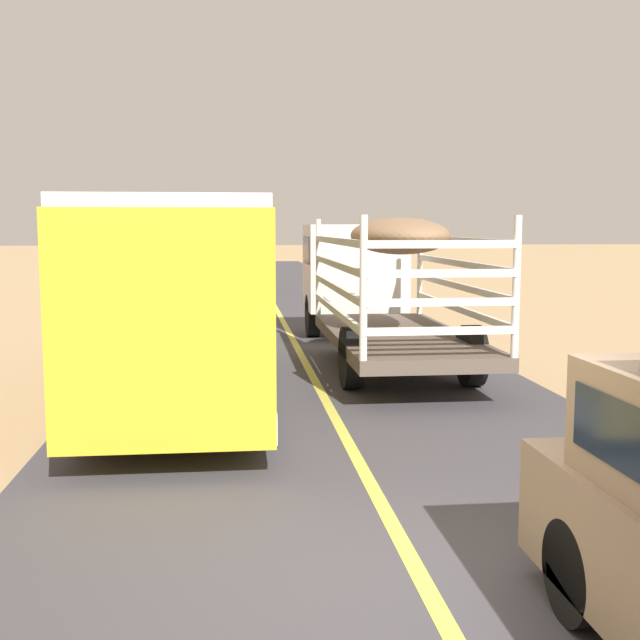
# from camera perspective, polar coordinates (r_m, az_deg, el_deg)

# --- Properties ---
(ground_plane) EXTENTS (240.00, 240.00, 0.00)m
(ground_plane) POSITION_cam_1_polar(r_m,az_deg,el_deg) (6.53, 7.93, -19.22)
(ground_plane) COLOR tan
(road_surface) EXTENTS (8.00, 120.00, 0.02)m
(road_surface) POSITION_cam_1_polar(r_m,az_deg,el_deg) (6.53, 7.93, -19.14)
(road_surface) COLOR #423F44
(road_surface) RESTS_ON ground
(road_centre_line) EXTENTS (0.16, 117.60, 0.00)m
(road_centre_line) POSITION_cam_1_polar(r_m,az_deg,el_deg) (6.52, 7.93, -19.05)
(road_centre_line) COLOR #D8CC4C
(road_centre_line) RESTS_ON road_surface
(livestock_truck) EXTENTS (2.53, 9.70, 3.02)m
(livestock_truck) POSITION_cam_1_polar(r_m,az_deg,el_deg) (18.29, 3.56, 3.42)
(livestock_truck) COLOR silver
(livestock_truck) RESTS_ON road_surface
(bus) EXTENTS (2.54, 10.00, 3.21)m
(bus) POSITION_cam_1_polar(r_m,az_deg,el_deg) (13.62, -9.64, 2.00)
(bus) COLOR gold
(bus) RESTS_ON road_surface
(car_far) EXTENTS (1.90, 4.62, 1.93)m
(car_far) POSITION_cam_1_polar(r_m,az_deg,el_deg) (35.06, -8.06, 3.81)
(car_far) COLOR #B2261E
(car_far) RESTS_ON road_surface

